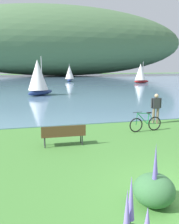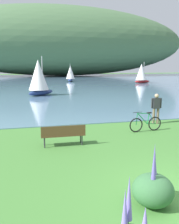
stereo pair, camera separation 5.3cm
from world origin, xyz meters
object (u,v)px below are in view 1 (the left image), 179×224
Objects in this scene: park_bench_near_camera at (63,134)px; sailboat_mid_bay at (141,73)px; person_at_shoreline at (156,107)px; bicycle_leaning_near_bench at (145,124)px; sailboat_toward_hillside at (70,73)px; sailboat_nearest_to_shore at (38,77)px.

park_bench_near_camera is 38.14m from sailboat_mid_bay.
park_bench_near_camera is at bearing -154.96° from person_at_shoreline.
bicycle_leaning_near_bench is 2.00m from person_at_shoreline.
sailboat_mid_bay reaches higher than person_at_shoreline.
sailboat_mid_bay is (19.35, 32.83, 1.37)m from park_bench_near_camera.
sailboat_nearest_to_shore is at bearing -107.59° from sailboat_toward_hillside.
sailboat_nearest_to_shore is at bearing -142.00° from sailboat_mid_bay.
sailboat_nearest_to_shore is at bearing 90.44° from park_bench_near_camera.
person_at_shoreline is at bearing -68.89° from sailboat_nearest_to_shore.
bicycle_leaning_near_bench is 35.00m from sailboat_mid_bay.
sailboat_toward_hillside is (-11.98, 8.45, -0.17)m from sailboat_mid_bay.
sailboat_toward_hillside is at bearing 85.63° from bicycle_leaning_near_bench.
bicycle_leaning_near_bench is 0.49× the size of sailboat_toward_hillside.
sailboat_toward_hillside is at bearing 72.41° from sailboat_nearest_to_shore.
park_bench_near_camera is 1.06× the size of person_at_shoreline.
park_bench_near_camera is at bearing -89.56° from sailboat_nearest_to_shore.
person_at_shoreline is (1.33, 1.38, 0.58)m from bicycle_leaning_near_bench.
sailboat_toward_hillside is (3.06, 40.03, 1.33)m from bicycle_leaning_near_bench.
park_bench_near_camera is 17.68m from sailboat_nearest_to_shore.
sailboat_toward_hillside is (1.73, 38.65, 0.75)m from person_at_shoreline.
sailboat_nearest_to_shore reaches higher than bicycle_leaning_near_bench.
sailboat_nearest_to_shore is at bearing 111.11° from person_at_shoreline.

